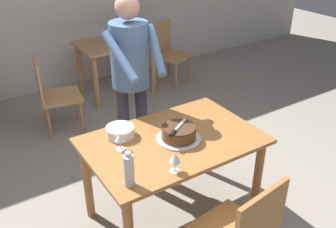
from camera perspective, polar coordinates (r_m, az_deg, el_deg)
ground_plane at (r=3.32m, az=0.67°, el=-14.83°), size 14.00×14.00×0.00m
main_dining_table at (r=2.93m, az=0.74°, el=-5.87°), size 1.32×0.88×0.75m
cake_on_platter at (r=2.83m, az=1.65°, el=-2.97°), size 0.34×0.34×0.11m
cake_knife at (r=2.74m, az=1.06°, el=-2.52°), size 0.24×0.16×0.02m
plate_stack at (r=2.90m, az=-7.27°, el=-2.67°), size 0.22×0.22×0.08m
wine_glass_near at (r=2.47m, az=1.06°, el=-6.76°), size 0.08×0.08×0.14m
wine_glass_far at (r=2.71m, az=-7.30°, el=-3.53°), size 0.08×0.08×0.14m
water_bottle at (r=2.36m, az=-5.95°, el=-8.49°), size 0.07×0.07×0.25m
person_cutting_cake at (r=3.21m, az=-5.68°, el=6.33°), size 0.47×0.56×1.72m
background_table at (r=5.19m, az=-7.96°, el=9.05°), size 1.00×0.70×0.74m
background_chair_0 at (r=4.39m, az=-17.06°, el=3.12°), size 0.51×0.51×0.90m
background_chair_1 at (r=5.51m, az=0.04°, el=9.55°), size 0.58×0.58×0.90m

